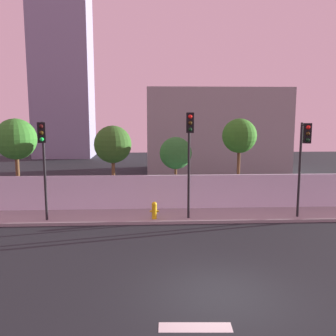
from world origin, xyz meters
name	(u,v)px	position (x,y,z in m)	size (l,w,h in m)	color
ground_plane	(221,296)	(0.00, 0.00, 0.00)	(80.00, 80.00, 0.00)	black
sidewalk	(190,216)	(0.00, 8.20, 0.07)	(36.00, 2.40, 0.15)	gray
perimeter_wall	(188,192)	(0.00, 9.49, 1.05)	(36.00, 0.18, 1.80)	silver
traffic_light_left	(189,143)	(-0.19, 7.04, 3.83)	(0.35, 1.23, 5.09)	black
traffic_light_center	(43,150)	(-6.85, 7.05, 3.55)	(0.45, 1.18, 4.67)	black
traffic_light_right	(304,150)	(5.12, 6.88, 3.53)	(0.49, 1.49, 4.62)	black
fire_hydrant	(154,210)	(-1.82, 7.50, 0.60)	(0.44, 0.26, 0.84)	gold
roadside_tree_leftmost	(16,140)	(-9.41, 10.93, 3.77)	(2.27, 2.27, 4.94)	brown
roadside_tree_midleft	(113,145)	(-4.09, 10.93, 3.46)	(2.10, 2.10, 4.54)	brown
roadside_tree_midright	(176,153)	(-0.55, 10.93, 2.96)	(1.83, 1.83, 3.89)	brown
roadside_tree_rightmost	(239,136)	(3.07, 10.93, 3.91)	(1.96, 1.96, 4.93)	brown
low_building_distant	(215,131)	(3.90, 23.49, 3.68)	(12.28, 6.00, 7.37)	gray
tower_on_skyline	(62,57)	(-12.28, 35.49, 11.74)	(6.69, 5.00, 23.48)	gray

